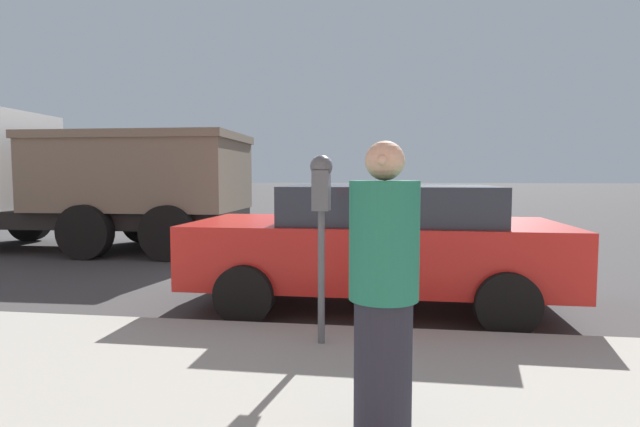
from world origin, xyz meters
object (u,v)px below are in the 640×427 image
(car_red, at_px, (378,242))
(pedestrian, at_px, (384,292))
(parking_meter, at_px, (321,200))
(dump_truck, at_px, (84,178))

(car_red, bearing_deg, pedestrian, -177.81)
(parking_meter, distance_m, pedestrian, 1.64)
(dump_truck, xyz_separation_m, pedestrian, (-7.15, -6.43, -0.59))
(car_red, distance_m, pedestrian, 3.30)
(parking_meter, relative_size, dump_truck, 0.24)
(car_red, relative_size, pedestrian, 2.65)
(car_red, relative_size, dump_truck, 0.65)
(parking_meter, relative_size, car_red, 0.37)
(dump_truck, bearing_deg, pedestrian, -139.43)
(parking_meter, xyz_separation_m, pedestrian, (-1.49, -0.55, -0.43))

